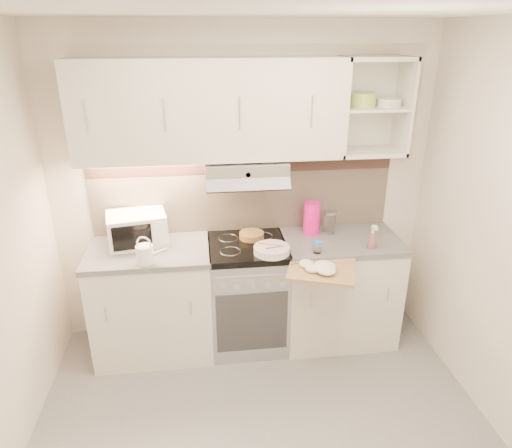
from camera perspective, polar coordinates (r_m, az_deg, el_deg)
The scene contains 17 objects.
ground at distance 3.18m, azimuth 1.43°, elevation -26.19°, with size 3.00×3.00×0.00m, color gray.
room_shell at distance 2.57m, azimuth 0.62°, elevation 5.27°, with size 3.04×2.84×2.52m.
base_cabinet_left at distance 3.75m, azimuth -12.67°, elevation -9.55°, with size 0.90×0.60×0.86m, color silver.
worktop_left at distance 3.53m, azimuth -13.29°, elevation -3.36°, with size 0.92×0.62×0.04m, color slate.
base_cabinet_right at distance 3.88m, azimuth 10.15°, elevation -8.14°, with size 0.90×0.60×0.86m, color silver.
worktop_right at distance 3.67m, azimuth 10.63°, elevation -2.10°, with size 0.92×0.62×0.04m, color slate.
electric_range at distance 3.73m, azimuth -1.04°, elevation -8.73°, with size 0.60×0.60×0.90m.
microwave at distance 3.59m, azimuth -14.64°, elevation -0.57°, with size 0.48×0.39×0.24m.
watering_can at distance 3.30m, azimuth -13.61°, elevation -3.59°, with size 0.24×0.12×0.20m.
plate_stack at distance 3.36m, azimuth 1.97°, elevation -3.24°, with size 0.27×0.27×0.06m.
bread_loaf at distance 3.60m, azimuth -0.55°, elevation -1.42°, with size 0.19×0.19×0.05m, color #B3744D.
pink_pitcher at distance 3.68m, azimuth 6.98°, elevation 0.77°, with size 0.14×0.13×0.26m.
glass_jar at distance 3.71m, azimuth 9.18°, elevation 0.24°, with size 0.10×0.10×0.19m.
spice_jar at distance 3.39m, azimuth 7.71°, elevation -2.86°, with size 0.06×0.06×0.09m.
spray_bottle at distance 3.53m, azimuth 14.34°, elevation -1.76°, with size 0.08×0.08×0.20m.
cutting_board at distance 3.24m, azimuth 8.22°, elevation -5.57°, with size 0.46×0.41×0.03m, color #A98D4B.
dish_towel at distance 3.18m, azimuth 7.69°, elevation -5.24°, with size 0.24×0.20×0.06m, color silver, non-canonical shape.
Camera 1 is at (-0.33, -2.06, 2.40)m, focal length 32.00 mm.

